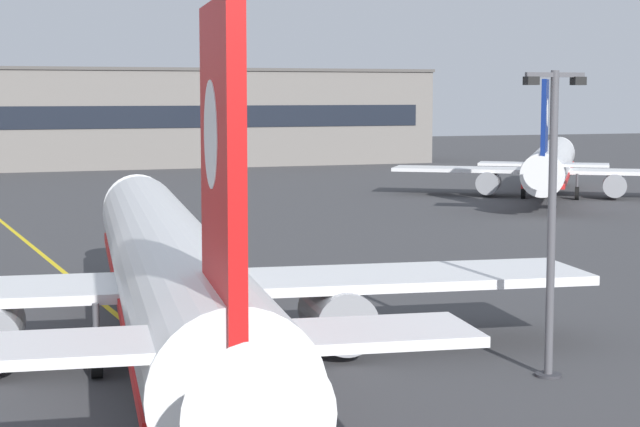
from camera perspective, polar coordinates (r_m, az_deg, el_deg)
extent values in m
cube|color=yellow|center=(55.63, -11.77, -3.95)|extent=(10.87, 179.71, 0.01)
cylinder|color=white|center=(40.54, -7.80, -2.63)|extent=(8.45, 36.19, 3.80)
cone|color=white|center=(59.64, -9.26, 0.18)|extent=(3.92, 3.05, 3.61)
cone|color=white|center=(21.56, -3.70, -9.38)|extent=(3.19, 3.15, 2.85)
cube|color=red|center=(40.71, -7.78, -4.08)|extent=(8.00, 33.32, 0.44)
cube|color=black|center=(57.69, -9.17, 0.64)|extent=(2.97, 1.46, 0.60)
cube|color=white|center=(41.26, -7.85, -3.67)|extent=(32.35, 8.92, 0.36)
cylinder|color=gray|center=(41.44, 0.90, -5.28)|extent=(2.75, 3.87, 2.30)
cylinder|color=black|center=(43.21, 0.33, -4.81)|extent=(1.96, 0.43, 1.95)
cube|color=red|center=(24.39, -5.04, 2.34)|extent=(1.02, 4.81, 7.20)
cylinder|color=white|center=(24.65, -5.14, 4.05)|extent=(0.75, 2.44, 2.40)
cube|color=white|center=(24.33, -4.77, -6.47)|extent=(11.27, 4.21, 0.24)
cylinder|color=#4C4C51|center=(55.14, -8.96, -2.43)|extent=(0.24, 0.24, 1.60)
cylinder|color=black|center=(55.31, -8.94, -3.48)|extent=(0.51, 0.94, 0.90)
cylinder|color=#4C4C51|center=(38.76, -11.38, -5.69)|extent=(0.24, 0.24, 1.60)
cylinder|color=black|center=(39.01, -11.35, -7.31)|extent=(0.57, 1.34, 1.30)
cylinder|color=#4C4C51|center=(39.17, -3.72, -5.46)|extent=(0.24, 0.24, 1.60)
cylinder|color=black|center=(39.41, -3.71, -7.06)|extent=(0.57, 1.34, 1.30)
cylinder|color=white|center=(105.21, 11.76, 2.56)|extent=(21.39, 29.48, 3.50)
cone|color=white|center=(122.94, 12.11, 3.06)|extent=(4.10, 3.84, 3.33)
cone|color=white|center=(87.37, 11.26, 2.09)|extent=(3.62, 3.60, 2.63)
cube|color=red|center=(105.27, 11.74, 2.04)|extent=(19.85, 27.24, 0.41)
cube|color=black|center=(121.16, 12.09, 3.31)|extent=(2.74, 2.30, 0.55)
cube|color=white|center=(105.81, 11.76, 2.15)|extent=(26.93, 20.10, 0.33)
cylinder|color=gray|center=(105.36, 8.62, 1.59)|extent=(3.61, 3.93, 2.12)
cylinder|color=black|center=(107.05, 8.71, 1.66)|extent=(1.59, 1.14, 1.80)
cylinder|color=gray|center=(104.89, 14.84, 1.43)|extent=(3.61, 3.93, 2.12)
cylinder|color=black|center=(106.59, 14.83, 1.50)|extent=(1.59, 1.14, 1.80)
cube|color=navy|center=(90.50, 11.42, 4.65)|extent=(2.77, 3.88, 6.63)
cylinder|color=white|center=(90.76, 11.44, 5.07)|extent=(1.57, 2.06, 2.21)
cube|color=white|center=(90.10, 11.36, 2.48)|extent=(9.85, 7.79, 0.22)
cylinder|color=#4C4C51|center=(118.65, 12.01, 2.05)|extent=(0.22, 0.22, 1.47)
cylinder|color=black|center=(118.72, 12.00, 1.60)|extent=(0.77, 0.89, 0.83)
cylinder|color=#4C4C51|center=(103.61, 10.37, 1.65)|extent=(0.22, 0.22, 1.47)
cylinder|color=black|center=(103.69, 10.36, 1.08)|extent=(0.97, 1.20, 1.20)
cylinder|color=#4C4C51|center=(103.41, 13.02, 1.59)|extent=(0.22, 0.22, 1.47)
cylinder|color=black|center=(103.49, 13.00, 1.01)|extent=(0.97, 1.20, 1.20)
cylinder|color=#515156|center=(38.42, 11.76, -0.61)|extent=(0.28, 0.28, 10.42)
cylinder|color=#333338|center=(39.36, 11.60, -8.09)|extent=(0.90, 0.90, 0.10)
cube|color=#515156|center=(38.16, 11.93, 6.96)|extent=(2.20, 0.16, 0.16)
cube|color=black|center=(37.69, 10.75, 6.69)|extent=(0.44, 0.36, 0.28)
cube|color=black|center=(38.64, 13.07, 6.62)|extent=(0.44, 0.36, 0.28)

